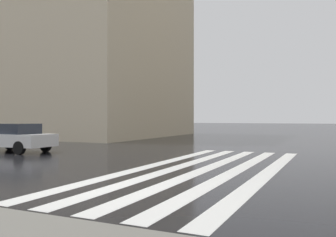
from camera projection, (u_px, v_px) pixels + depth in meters
ground_plane at (109, 187)px, 8.80m from camera, size 220.00×220.00×0.00m
zebra_crossing at (207, 169)px, 11.94m from camera, size 13.00×4.50×0.01m
haussmann_block_mid at (47, 46)px, 36.54m from camera, size 16.04×25.89×18.35m
car_white at (14, 137)px, 17.77m from camera, size 1.85×4.10×1.41m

